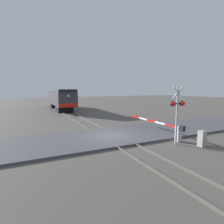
{
  "coord_description": "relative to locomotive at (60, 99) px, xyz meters",
  "views": [
    {
      "loc": [
        -6.03,
        -13.0,
        3.89
      ],
      "look_at": [
        1.02,
        1.57,
        1.84
      ],
      "focal_mm": 28.7,
      "sensor_mm": 36.0,
      "label": 1
    }
  ],
  "objects": [
    {
      "name": "rail_track_left",
      "position": [
        -0.72,
        -22.63,
        -1.95
      ],
      "size": [
        0.08,
        80.0,
        0.15
      ],
      "primitive_type": "cube",
      "color": "#59544C",
      "rests_on": "ground_plane"
    },
    {
      "name": "road_surface",
      "position": [
        0.0,
        -22.63,
        -1.96
      ],
      "size": [
        36.0,
        5.76,
        0.15
      ],
      "primitive_type": "cube",
      "color": "#47474C",
      "rests_on": "ground_plane"
    },
    {
      "name": "rail_track_right",
      "position": [
        0.72,
        -22.63,
        -1.95
      ],
      "size": [
        0.08,
        80.0,
        0.15
      ],
      "primitive_type": "cube",
      "color": "#59544C",
      "rests_on": "ground_plane"
    },
    {
      "name": "ground_plane",
      "position": [
        0.0,
        -22.63,
        -2.03
      ],
      "size": [
        160.0,
        160.0,
        0.0
      ],
      "primitive_type": "plane",
      "color": "#514C47"
    },
    {
      "name": "crossing_signal",
      "position": [
        3.39,
        -26.56,
        0.55
      ],
      "size": [
        1.18,
        0.33,
        4.14
      ],
      "color": "#ADADB2",
      "rests_on": "ground_plane"
    },
    {
      "name": "locomotive",
      "position": [
        0.0,
        0.0,
        0.0
      ],
      "size": [
        3.04,
        15.72,
        3.9
      ],
      "color": "black",
      "rests_on": "ground_plane"
    },
    {
      "name": "utility_cabinet",
      "position": [
        4.67,
        -27.63,
        -1.48
      ],
      "size": [
        0.42,
        0.42,
        1.1
      ],
      "primitive_type": "cube",
      "color": "#999993",
      "rests_on": "ground_plane"
    },
    {
      "name": "crossing_gate",
      "position": [
        4.11,
        -25.05,
        -1.22
      ],
      "size": [
        0.36,
        6.79,
        1.27
      ],
      "color": "silver",
      "rests_on": "ground_plane"
    }
  ]
}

